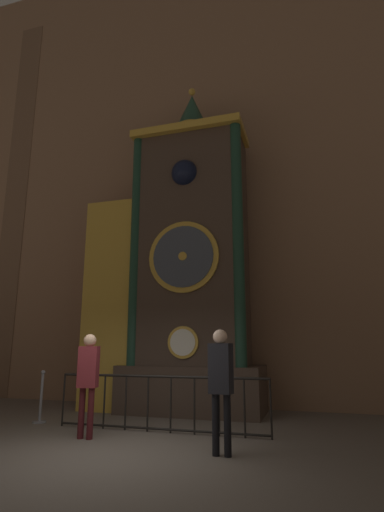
{
  "coord_description": "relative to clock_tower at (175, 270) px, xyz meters",
  "views": [
    {
      "loc": [
        3.09,
        -5.73,
        1.59
      ],
      "look_at": [
        0.16,
        4.05,
        3.89
      ],
      "focal_mm": 28.0,
      "sensor_mm": 36.0,
      "label": 1
    }
  ],
  "objects": [
    {
      "name": "cathedral_back_wall",
      "position": [
        0.21,
        1.22,
        4.01
      ],
      "size": [
        24.0,
        0.32,
        15.12
      ],
      "color": "#846047",
      "rests_on": "ground_plane"
    },
    {
      "name": "railing_fence",
      "position": [
        0.48,
        -2.24,
        -2.97
      ],
      "size": [
        4.24,
        0.05,
        1.03
      ],
      "color": "black",
      "rests_on": "ground_plane"
    },
    {
      "name": "clock_tower",
      "position": [
        0.0,
        0.0,
        0.0
      ],
      "size": [
        4.58,
        1.8,
        8.86
      ],
      "color": "#423328",
      "rests_on": "ground_plane"
    },
    {
      "name": "ground_plane",
      "position": [
        0.3,
        -4.02,
        -3.54
      ],
      "size": [
        28.0,
        28.0,
        0.0
      ],
      "primitive_type": "plane",
      "color": "brown"
    },
    {
      "name": "visitor_near",
      "position": [
        -0.55,
        -3.13,
        -2.45
      ],
      "size": [
        0.38,
        0.29,
        1.79
      ],
      "rotation": [
        0.0,
        0.0,
        0.22
      ],
      "color": "#461518",
      "rests_on": "ground_plane"
    },
    {
      "name": "stanchion_post",
      "position": [
        -2.29,
        -2.08,
        -3.19
      ],
      "size": [
        0.28,
        0.28,
        1.07
      ],
      "color": "gray",
      "rests_on": "ground_plane"
    },
    {
      "name": "visitor_far",
      "position": [
        1.98,
        -3.54,
        -2.42
      ],
      "size": [
        0.37,
        0.27,
        1.84
      ],
      "rotation": [
        0.0,
        0.0,
        -0.15
      ],
      "color": "black",
      "rests_on": "ground_plane"
    }
  ]
}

